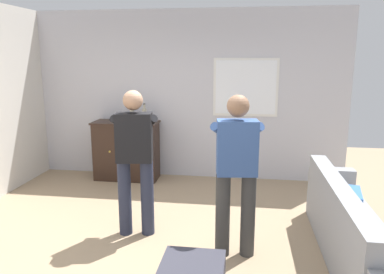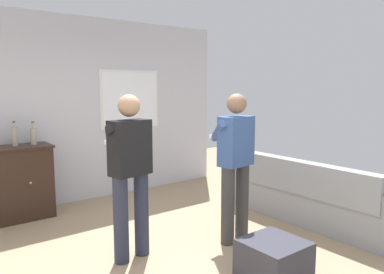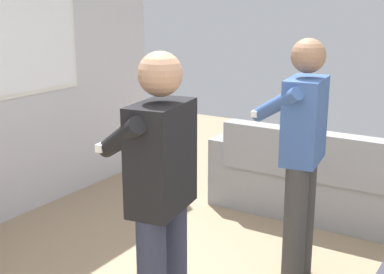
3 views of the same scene
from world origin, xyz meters
name	(u,v)px [view 1 (image 1 of 3)]	position (x,y,z in m)	size (l,w,h in m)	color
ground	(152,250)	(0.00, 0.00, 0.00)	(10.40, 10.40, 0.00)	#9E8466
wall_back_with_window	(190,95)	(0.03, 2.66, 1.40)	(5.20, 0.15, 2.80)	silver
couch	(353,236)	(2.03, -0.03, 0.32)	(0.57, 2.62, 0.83)	gray
sideboard_cabinet	(127,150)	(-1.01, 2.30, 0.49)	(1.08, 0.49, 0.98)	black
bottle_wine_green	(145,115)	(-0.68, 2.28, 1.11)	(0.08, 0.08, 0.31)	gray
bottle_liquor_amber	(132,114)	(-0.90, 2.32, 1.12)	(0.08, 0.08, 0.33)	gray
person_standing_left	(135,156)	(-0.27, 0.37, 0.94)	(0.55, 0.50, 1.68)	#282D42
person_standing_right	(236,168)	(0.88, 0.05, 0.94)	(0.55, 0.50, 1.68)	#383838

